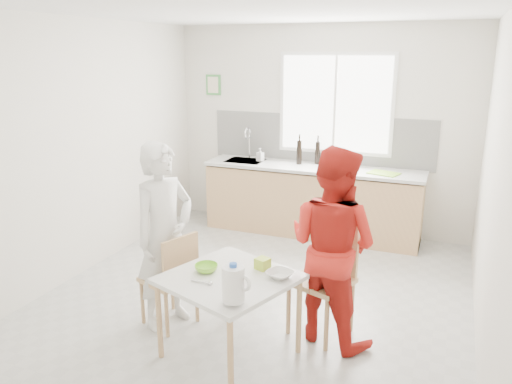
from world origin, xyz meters
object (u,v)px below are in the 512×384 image
(person_red, at_px, (332,246))
(dining_table, at_px, (229,285))
(person_white, at_px, (165,236))
(bowl_green, at_px, (206,268))
(bowl_white, at_px, (280,274))
(milk_jug, at_px, (234,284))
(chair_left, at_px, (173,276))
(wine_bottle_b, at_px, (318,153))
(wine_bottle_a, at_px, (299,152))
(chair_far, at_px, (326,272))

(person_red, bearing_deg, dining_table, 59.74)
(person_white, bearing_deg, dining_table, -90.00)
(bowl_green, bearing_deg, person_white, 155.35)
(bowl_white, relative_size, milk_jug, 0.72)
(dining_table, xyz_separation_m, chair_left, (-0.64, 0.23, -0.14))
(person_white, height_order, wine_bottle_b, person_white)
(bowl_green, bearing_deg, wine_bottle_b, 88.94)
(dining_table, bearing_deg, milk_jug, -60.34)
(dining_table, distance_m, chair_left, 0.70)
(chair_left, xyz_separation_m, milk_jug, (0.86, -0.60, 0.36))
(chair_left, distance_m, bowl_green, 0.54)
(bowl_green, distance_m, milk_jug, 0.58)
(person_white, distance_m, wine_bottle_a, 2.78)
(person_red, height_order, wine_bottle_a, person_red)
(chair_left, relative_size, chair_far, 0.88)
(chair_far, bearing_deg, dining_table, -113.01)
(wine_bottle_a, bearing_deg, bowl_green, -86.87)
(bowl_green, distance_m, wine_bottle_b, 3.11)
(dining_table, relative_size, milk_jug, 4.08)
(dining_table, distance_m, person_white, 0.80)
(chair_far, relative_size, person_white, 0.60)
(bowl_green, height_order, wine_bottle_b, wine_bottle_b)
(person_white, distance_m, wine_bottle_b, 2.92)
(wine_bottle_b, bearing_deg, bowl_white, -80.18)
(wine_bottle_a, bearing_deg, dining_table, -83.01)
(person_red, xyz_separation_m, wine_bottle_b, (-0.82, 2.54, 0.24))
(person_red, bearing_deg, chair_left, 33.86)
(dining_table, xyz_separation_m, person_red, (0.67, 0.56, 0.21))
(bowl_white, bearing_deg, chair_far, 65.37)
(chair_far, height_order, person_white, person_white)
(person_red, distance_m, wine_bottle_a, 2.66)
(chair_left, relative_size, person_red, 0.52)
(person_white, bearing_deg, wine_bottle_a, 12.21)
(bowl_green, height_order, bowl_white, bowl_green)
(chair_far, bearing_deg, bowl_white, -94.98)
(milk_jug, bearing_deg, bowl_white, 92.60)
(chair_far, distance_m, person_red, 0.31)
(dining_table, height_order, chair_left, chair_left)
(milk_jug, bearing_deg, chair_left, 164.56)
(bowl_green, bearing_deg, wine_bottle_a, 93.13)
(person_white, xyz_separation_m, person_red, (1.40, 0.30, 0.01))
(person_white, bearing_deg, wine_bottle_b, 8.16)
(person_white, xyz_separation_m, bowl_white, (1.09, -0.12, -0.11))
(chair_far, xyz_separation_m, milk_jug, (-0.40, -1.03, 0.29))
(dining_table, distance_m, milk_jug, 0.48)
(bowl_white, bearing_deg, dining_table, -159.85)
(dining_table, bearing_deg, bowl_green, 174.38)
(milk_jug, xyz_separation_m, wine_bottle_a, (-0.58, 3.37, 0.25))
(chair_far, distance_m, bowl_green, 1.05)
(bowl_white, relative_size, wine_bottle_b, 0.66)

